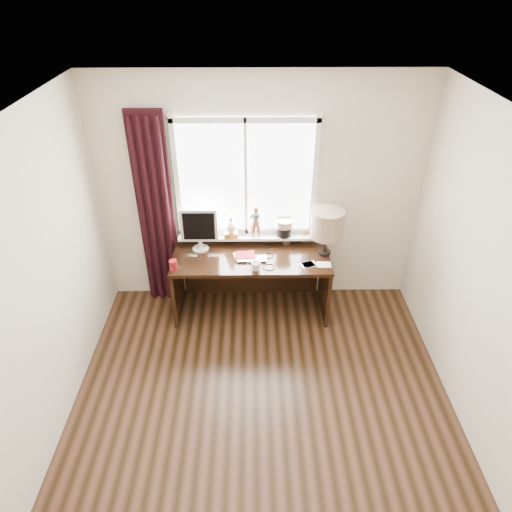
{
  "coord_description": "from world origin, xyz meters",
  "views": [
    {
      "loc": [
        -0.09,
        -2.49,
        3.46
      ],
      "look_at": [
        -0.05,
        1.25,
        1.0
      ],
      "focal_mm": 32.0,
      "sensor_mm": 36.0,
      "label": 1
    }
  ],
  "objects_px": {
    "desk": "(251,269)",
    "monitor": "(199,227)",
    "table_lamp": "(327,224)",
    "red_cup": "(173,265)",
    "laptop": "(252,259)",
    "mug": "(256,266)"
  },
  "relations": [
    {
      "from": "monitor",
      "to": "table_lamp",
      "type": "distance_m",
      "value": 1.36
    },
    {
      "from": "laptop",
      "to": "table_lamp",
      "type": "xyz_separation_m",
      "value": [
        0.79,
        0.12,
        0.35
      ]
    },
    {
      "from": "laptop",
      "to": "table_lamp",
      "type": "bearing_deg",
      "value": 7.37
    },
    {
      "from": "red_cup",
      "to": "desk",
      "type": "height_order",
      "value": "red_cup"
    },
    {
      "from": "mug",
      "to": "red_cup",
      "type": "distance_m",
      "value": 0.85
    },
    {
      "from": "desk",
      "to": "monitor",
      "type": "distance_m",
      "value": 0.76
    },
    {
      "from": "mug",
      "to": "desk",
      "type": "height_order",
      "value": "mug"
    },
    {
      "from": "desk",
      "to": "table_lamp",
      "type": "bearing_deg",
      "value": -3.52
    },
    {
      "from": "mug",
      "to": "laptop",
      "type": "bearing_deg",
      "value": 100.28
    },
    {
      "from": "laptop",
      "to": "red_cup",
      "type": "distance_m",
      "value": 0.83
    },
    {
      "from": "mug",
      "to": "desk",
      "type": "relative_size",
      "value": 0.06
    },
    {
      "from": "laptop",
      "to": "red_cup",
      "type": "relative_size",
      "value": 2.82
    },
    {
      "from": "mug",
      "to": "red_cup",
      "type": "relative_size",
      "value": 0.89
    },
    {
      "from": "laptop",
      "to": "mug",
      "type": "xyz_separation_m",
      "value": [
        0.03,
        -0.19,
        0.04
      ]
    },
    {
      "from": "mug",
      "to": "table_lamp",
      "type": "height_order",
      "value": "table_lamp"
    },
    {
      "from": "laptop",
      "to": "monitor",
      "type": "xyz_separation_m",
      "value": [
        -0.57,
        0.22,
        0.27
      ]
    },
    {
      "from": "table_lamp",
      "to": "monitor",
      "type": "bearing_deg",
      "value": 175.86
    },
    {
      "from": "laptop",
      "to": "mug",
      "type": "distance_m",
      "value": 0.19
    },
    {
      "from": "desk",
      "to": "table_lamp",
      "type": "distance_m",
      "value": 1.01
    },
    {
      "from": "table_lamp",
      "to": "laptop",
      "type": "bearing_deg",
      "value": -171.25
    },
    {
      "from": "red_cup",
      "to": "monitor",
      "type": "height_order",
      "value": "monitor"
    },
    {
      "from": "laptop",
      "to": "monitor",
      "type": "height_order",
      "value": "monitor"
    }
  ]
}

